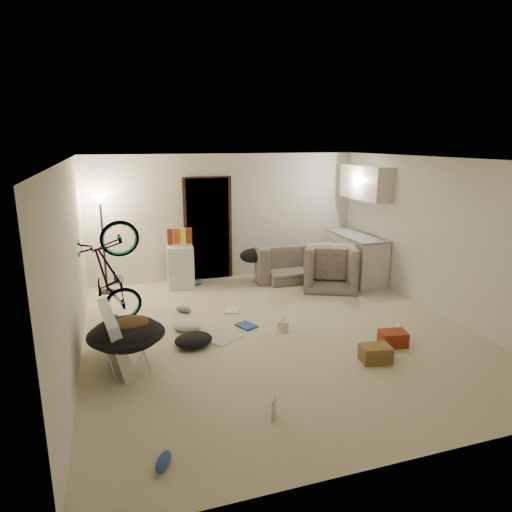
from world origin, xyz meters
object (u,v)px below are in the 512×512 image
object	(u,v)px
mini_fridge	(180,267)
juicer	(283,325)
tv_box	(115,338)
kitchen_counter	(356,258)
bicycle	(113,297)
saucer_chair	(127,341)
sofa	(297,265)
floor_lamp	(102,223)
armchair	(330,270)
drink_case_b	(393,338)
drink_case_a	(375,354)

from	to	relation	value
mini_fridge	juicer	xyz separation A→B (m)	(1.11, -2.58, -0.31)
tv_box	kitchen_counter	bearing A→B (deg)	19.43
juicer	bicycle	bearing A→B (deg)	155.99
saucer_chair	sofa	bearing A→B (deg)	40.42
juicer	tv_box	bearing A→B (deg)	-172.48
kitchen_counter	juicer	size ratio (longest dim) A/B	6.16
floor_lamp	armchair	xyz separation A→B (m)	(4.12, -0.90, -0.99)
sofa	drink_case_b	world-z (taller)	sofa
bicycle	juicer	size ratio (longest dim) A/B	6.80
drink_case_b	kitchen_counter	bearing A→B (deg)	78.86
kitchen_counter	tv_box	xyz separation A→B (m)	(-4.73, -2.34, -0.08)
bicycle	drink_case_a	xyz separation A→B (m)	(3.15, -2.31, -0.33)
armchair	drink_case_a	xyz separation A→B (m)	(-0.87, -3.03, -0.21)
floor_lamp	tv_box	size ratio (longest dim) A/B	1.65
kitchen_counter	saucer_chair	xyz separation A→B (m)	(-4.60, -2.54, -0.05)
armchair	drink_case_a	bearing A→B (deg)	98.27
floor_lamp	drink_case_a	size ratio (longest dim) A/B	4.82
bicycle	armchair	bearing A→B (deg)	-83.64
tv_box	drink_case_b	distance (m)	3.70
bicycle	juicer	bearing A→B (deg)	-117.79
bicycle	mini_fridge	distance (m)	1.98
juicer	saucer_chair	bearing A→B (deg)	-167.17
kitchen_counter	drink_case_a	world-z (taller)	kitchen_counter
saucer_chair	armchair	bearing A→B (deg)	30.47
saucer_chair	drink_case_a	distance (m)	3.12
drink_case_b	drink_case_a	bearing A→B (deg)	-136.32
drink_case_a	tv_box	bearing A→B (deg)	172.77
saucer_chair	floor_lamp	bearing A→B (deg)	94.19
armchair	bicycle	distance (m)	4.08
sofa	bicycle	xyz separation A→B (m)	(-3.64, -1.42, 0.16)
bicycle	drink_case_a	size ratio (longest dim) A/B	4.41
floor_lamp	saucer_chair	bearing A→B (deg)	-85.81
bicycle	tv_box	size ratio (longest dim) A/B	1.51
armchair	drink_case_b	size ratio (longest dim) A/B	2.74
armchair	drink_case_b	distance (m)	2.73
floor_lamp	armchair	size ratio (longest dim) A/B	1.86
bicycle	tv_box	xyz separation A→B (m)	(0.00, -1.37, -0.07)
armchair	saucer_chair	xyz separation A→B (m)	(-3.88, -2.29, 0.07)
bicycle	saucer_chair	xyz separation A→B (m)	(0.13, -1.57, -0.04)
drink_case_b	juicer	size ratio (longest dim) A/B	1.45
sofa	mini_fridge	xyz separation A→B (m)	(-2.38, 0.10, 0.14)
kitchen_counter	tv_box	size ratio (longest dim) A/B	1.37
sofa	juicer	distance (m)	2.79
drink_case_b	saucer_chair	bearing A→B (deg)	-177.38
tv_box	drink_case_a	world-z (taller)	tv_box
kitchen_counter	drink_case_a	distance (m)	3.66
sofa	mini_fridge	size ratio (longest dim) A/B	2.29
sofa	drink_case_a	size ratio (longest dim) A/B	4.97
juicer	armchair	bearing A→B (deg)	47.16
saucer_chair	juicer	distance (m)	2.31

